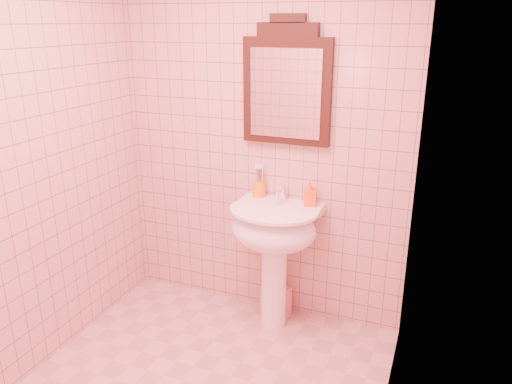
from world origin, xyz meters
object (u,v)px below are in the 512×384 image
at_px(mirror, 287,86).
at_px(soap_dispenser, 310,193).
at_px(pedestal_sink, 274,237).
at_px(towel, 276,301).
at_px(toothbrush_cup, 259,188).

relative_size(mirror, soap_dispenser, 4.73).
bearing_deg(soap_dispenser, mirror, 142.12).
distance_m(pedestal_sink, soap_dispenser, 0.37).
bearing_deg(towel, pedestal_sink, -79.18).
xyz_separation_m(pedestal_sink, toothbrush_cup, (-0.17, 0.18, 0.26)).
distance_m(toothbrush_cup, towel, 0.82).
relative_size(mirror, towel, 3.43).
xyz_separation_m(pedestal_sink, towel, (-0.02, 0.11, -0.55)).
bearing_deg(pedestal_sink, toothbrush_cup, 133.71).
xyz_separation_m(mirror, toothbrush_cup, (-0.17, -0.02, -0.69)).
distance_m(mirror, toothbrush_cup, 0.71).
relative_size(toothbrush_cup, towel, 0.87).
xyz_separation_m(pedestal_sink, soap_dispenser, (0.19, 0.13, 0.28)).
distance_m(pedestal_sink, toothbrush_cup, 0.36).
distance_m(soap_dispenser, towel, 0.86).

